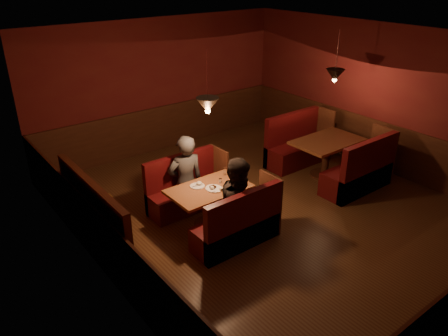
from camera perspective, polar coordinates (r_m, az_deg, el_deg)
room at (r=7.14m, az=4.13°, el=1.50°), size 6.02×7.02×2.92m
main_table at (r=7.00m, az=-1.87°, el=-3.72°), size 1.28×0.78×0.90m
main_bench_far at (r=7.64m, az=-4.97°, el=-3.03°), size 1.41×0.50×0.96m
main_bench_near at (r=6.63m, az=2.02°, el=-7.81°), size 1.41×0.50×0.96m
second_table at (r=8.84m, az=13.27°, el=2.36°), size 1.37×0.87×0.77m
second_bench_far at (r=9.44m, az=9.48°, el=2.70°), size 1.51×0.57×1.08m
second_bench_near at (r=8.52m, az=17.43°, el=-0.75°), size 1.51×0.57×1.08m
diner_a at (r=7.31m, az=-5.12°, el=0.46°), size 0.70×0.53×1.73m
diner_b at (r=6.54m, az=2.13°, el=-2.79°), size 0.98×0.86×1.69m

